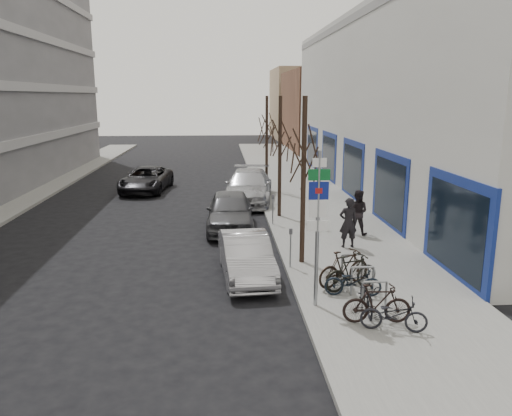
{
  "coord_description": "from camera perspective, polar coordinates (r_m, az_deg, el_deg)",
  "views": [
    {
      "loc": [
        0.01,
        -12.02,
        5.49
      ],
      "look_at": [
        1.08,
        3.45,
        2.0
      ],
      "focal_mm": 35.0,
      "sensor_mm": 36.0,
      "label": 1
    }
  ],
  "objects": [
    {
      "name": "meter_mid",
      "position": [
        21.13,
        1.94,
        0.17
      ],
      "size": [
        0.1,
        0.08,
        1.27
      ],
      "color": "gray",
      "rests_on": "sidewalk_east"
    },
    {
      "name": "bike_far_curb",
      "position": [
        12.19,
        15.49,
        -11.36
      ],
      "size": [
        1.6,
        0.84,
        0.94
      ],
      "primitive_type": "imported",
      "rotation": [
        0.0,
        0.0,
        1.32
      ],
      "color": "black",
      "rests_on": "sidewalk_east"
    },
    {
      "name": "parked_car_front",
      "position": [
        15.4,
        -1.15,
        -5.55
      ],
      "size": [
        1.75,
        4.19,
        1.35
      ],
      "primitive_type": "imported",
      "rotation": [
        0.0,
        0.0,
        0.08
      ],
      "color": "#ADADB2",
      "rests_on": "ground"
    },
    {
      "name": "parked_car_mid",
      "position": [
        20.84,
        -2.98,
        -0.33
      ],
      "size": [
        1.99,
        4.76,
        1.61
      ],
      "primitive_type": "imported",
      "rotation": [
        0.0,
        0.0,
        -0.02
      ],
      "color": "#4A4B4F",
      "rests_on": "ground"
    },
    {
      "name": "meter_front",
      "position": [
        15.85,
        3.97,
        -4.13
      ],
      "size": [
        0.1,
        0.08,
        1.27
      ],
      "color": "gray",
      "rests_on": "sidewalk_east"
    },
    {
      "name": "tan_building_far",
      "position": [
        68.37,
        7.58,
        11.75
      ],
      "size": [
        13.0,
        12.0,
        9.0
      ],
      "primitive_type": "cube",
      "color": "#937A5B",
      "rests_on": "ground"
    },
    {
      "name": "lane_car",
      "position": [
        30.02,
        -12.44,
        3.23
      ],
      "size": [
        2.91,
        5.37,
        1.43
      ],
      "primitive_type": "imported",
      "rotation": [
        0.0,
        0.0,
        -0.11
      ],
      "color": "black",
      "rests_on": "ground"
    },
    {
      "name": "bike_rack",
      "position": [
        14.04,
        12.06,
        -7.75
      ],
      "size": [
        0.66,
        2.26,
        0.83
      ],
      "color": "gray",
      "rests_on": "sidewalk_east"
    },
    {
      "name": "meter_back",
      "position": [
        26.51,
        0.73,
        2.74
      ],
      "size": [
        0.1,
        0.08,
        1.27
      ],
      "color": "gray",
      "rests_on": "sidewalk_east"
    },
    {
      "name": "tree_mid",
      "position": [
        22.22,
        2.77,
        9.09
      ],
      "size": [
        1.8,
        1.8,
        5.5
      ],
      "color": "black",
      "rests_on": "ground"
    },
    {
      "name": "tree_near",
      "position": [
        15.8,
        5.53,
        7.59
      ],
      "size": [
        1.8,
        1.8,
        5.5
      ],
      "color": "black",
      "rests_on": "ground"
    },
    {
      "name": "bike_far_inner",
      "position": [
        14.58,
        10.04,
        -6.72
      ],
      "size": [
        1.85,
        1.26,
        1.09
      ],
      "primitive_type": "imported",
      "rotation": [
        0.0,
        0.0,
        2.02
      ],
      "color": "black",
      "rests_on": "sidewalk_east"
    },
    {
      "name": "pedestrian_far",
      "position": [
        19.97,
        11.5,
        -0.43
      ],
      "size": [
        0.79,
        0.71,
        1.8
      ],
      "primitive_type": "imported",
      "rotation": [
        0.0,
        0.0,
        2.66
      ],
      "color": "black",
      "rests_on": "sidewalk_east"
    },
    {
      "name": "pedestrian_near",
      "position": [
        18.17,
        10.48,
        -1.65
      ],
      "size": [
        0.69,
        0.48,
        1.82
      ],
      "primitive_type": "imported",
      "rotation": [
        0.0,
        0.0,
        3.2
      ],
      "color": "black",
      "rests_on": "sidewalk_east"
    },
    {
      "name": "highway_sign_pole",
      "position": [
        12.62,
        7.07,
        -1.33
      ],
      "size": [
        0.55,
        0.1,
        4.2
      ],
      "color": "gray",
      "rests_on": "ground"
    },
    {
      "name": "parked_car_back",
      "position": [
        26.21,
        -0.86,
        2.47
      ],
      "size": [
        3.05,
        6.06,
        1.69
      ],
      "primitive_type": "imported",
      "rotation": [
        0.0,
        0.0,
        -0.12
      ],
      "color": "#A8A8AD",
      "rests_on": "ground"
    },
    {
      "name": "bike_mid_inner",
      "position": [
        14.33,
        10.86,
        -7.19
      ],
      "size": [
        1.8,
        1.12,
        1.05
      ],
      "primitive_type": "imported",
      "rotation": [
        0.0,
        0.0,
        1.95
      ],
      "color": "black",
      "rests_on": "sidewalk_east"
    },
    {
      "name": "bike_near_right",
      "position": [
        12.46,
        13.65,
        -10.55
      ],
      "size": [
        1.69,
        0.6,
        1.01
      ],
      "primitive_type": "imported",
      "rotation": [
        0.0,
        0.0,
        1.51
      ],
      "color": "black",
      "rests_on": "sidewalk_east"
    },
    {
      "name": "bike_near_left",
      "position": [
        13.09,
        12.58,
        -9.5
      ],
      "size": [
        0.61,
        1.57,
        0.93
      ],
      "primitive_type": "imported",
      "rotation": [
        0.0,
        0.0,
        -0.1
      ],
      "color": "black",
      "rests_on": "sidewalk_east"
    },
    {
      "name": "brick_building_far",
      "position": [
        53.64,
        10.24,
        10.89
      ],
      "size": [
        12.0,
        14.0,
        8.0
      ],
      "primitive_type": "cube",
      "color": "brown",
      "rests_on": "ground"
    },
    {
      "name": "tree_far",
      "position": [
        28.67,
        1.24,
        9.91
      ],
      "size": [
        1.8,
        1.8,
        5.5
      ],
      "color": "black",
      "rests_on": "ground"
    },
    {
      "name": "ground",
      "position": [
        13.22,
        -3.74,
        -11.89
      ],
      "size": [
        120.0,
        120.0,
        0.0
      ],
      "primitive_type": "plane",
      "color": "black",
      "rests_on": "ground"
    },
    {
      "name": "sidewalk_east",
      "position": [
        23.12,
        7.35,
        -0.97
      ],
      "size": [
        5.0,
        70.0,
        0.15
      ],
      "primitive_type": "cube",
      "color": "slate",
      "rests_on": "ground"
    },
    {
      "name": "bike_mid_curb",
      "position": [
        13.95,
        11.04,
        -7.99
      ],
      "size": [
        1.6,
        0.67,
        0.95
      ],
      "primitive_type": "imported",
      "rotation": [
        0.0,
        0.0,
        1.44
      ],
      "color": "black",
      "rests_on": "sidewalk_east"
    }
  ]
}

